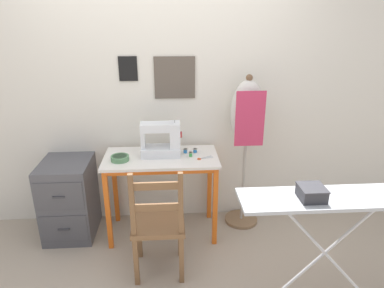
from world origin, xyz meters
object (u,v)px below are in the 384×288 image
Objects in this scene: filing_cabinet at (70,198)px; ironing_board at (333,203)px; thread_spool_mid_table at (191,154)px; thread_spool_far_edge at (195,151)px; wooden_chair at (158,224)px; thread_spool_near_machine at (185,151)px; fabric_bowl at (120,158)px; sewing_machine at (163,140)px; storage_box at (312,193)px; dress_form at (247,122)px; scissors at (203,158)px.

filing_cabinet is 2.24m from ironing_board.
thread_spool_far_edge is at bearing 62.55° from thread_spool_mid_table.
thread_spool_far_edge is at bearing 61.85° from wooden_chair.
fabric_bowl is at bearing -167.17° from thread_spool_near_machine.
sewing_machine is 8.80× the size of thread_spool_far_edge.
ironing_board is 0.19m from storage_box.
thread_spool_far_edge is 0.03× the size of dress_form.
sewing_machine reaches higher than thread_spool_mid_table.
sewing_machine reaches higher than ironing_board.
scissors is 0.12× the size of ironing_board.
sewing_machine is 0.27m from thread_spool_mid_table.
thread_spool_mid_table is at bearing -164.46° from dress_form.
dress_form is 8.72× the size of storage_box.
dress_form is 1.09m from storage_box.
thread_spool_mid_table is at bearing -117.45° from thread_spool_far_edge.
thread_spool_near_machine is at bearing 10.44° from sewing_machine.
filing_cabinet is at bearing 176.52° from thread_spool_mid_table.
thread_spool_far_edge is at bearing 112.27° from scissors.
thread_spool_mid_table is at bearing 61.73° from wooden_chair.
sewing_machine is 2.31× the size of fabric_bowl.
fabric_bowl reaches higher than scissors.
wooden_chair is at bearing -128.83° from scissors.
thread_spool_near_machine reaches higher than filing_cabinet.
thread_spool_mid_table is at bearing 133.86° from ironing_board.
ironing_board is at bearing -30.22° from fabric_bowl.
wooden_chair is at bearing -118.27° from thread_spool_mid_table.
dress_form is 1.12m from ironing_board.
dress_form is (1.62, 0.08, 0.68)m from filing_cabinet.
thread_spool_far_edge is 0.78m from wooden_chair.
thread_spool_far_edge is 0.04× the size of wooden_chair.
thread_spool_far_edge is 1.23m from filing_cabinet.
ironing_board is at bearing -46.14° from thread_spool_mid_table.
storage_box reaches higher than fabric_bowl.
filing_cabinet is (-1.11, 0.07, -0.43)m from thread_spool_mid_table.
scissors is at bearing -42.85° from thread_spool_near_machine.
thread_spool_near_machine is at bearing 68.60° from wooden_chair.
thread_spool_mid_table reaches higher than thread_spool_near_machine.
storage_box is at bearing -80.01° from dress_form.
thread_spool_far_edge is 1.21m from storage_box.
scissors is 1.14m from ironing_board.
fabric_bowl is 0.71m from scissors.
storage_box is at bearing -21.97° from wooden_chair.
scissors is at bearing 131.84° from ironing_board.
thread_spool_far_edge reaches higher than filing_cabinet.
scissors is 0.53m from dress_form.
ironing_board is (0.82, -0.99, 0.01)m from thread_spool_far_edge.
thread_spool_near_machine is 0.03× the size of dress_form.
filing_cabinet is (-1.21, 0.11, -0.42)m from scissors.
dress_form is at bearing 5.86° from thread_spool_near_machine.
dress_form reaches higher than ironing_board.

